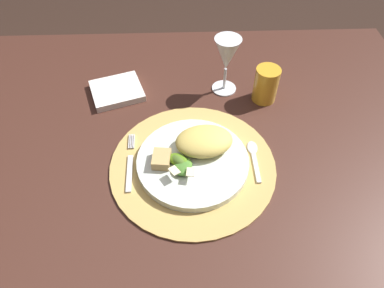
# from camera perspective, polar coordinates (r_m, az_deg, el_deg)

# --- Properties ---
(ground_plane) EXTENTS (6.00, 6.00, 0.00)m
(ground_plane) POSITION_cam_1_polar(r_m,az_deg,el_deg) (1.51, 0.27, -17.71)
(ground_plane) COLOR #312019
(dining_table) EXTENTS (1.30, 0.94, 0.75)m
(dining_table) POSITION_cam_1_polar(r_m,az_deg,el_deg) (0.98, 0.40, -3.65)
(dining_table) COLOR #43251C
(dining_table) RESTS_ON ground
(placemat) EXTENTS (0.38, 0.38, 0.01)m
(placemat) POSITION_cam_1_polar(r_m,az_deg,el_deg) (0.81, 0.13, -3.48)
(placemat) COLOR tan
(placemat) RESTS_ON dining_table
(dinner_plate) EXTENTS (0.26, 0.26, 0.02)m
(dinner_plate) POSITION_cam_1_polar(r_m,az_deg,el_deg) (0.80, 0.13, -2.94)
(dinner_plate) COLOR silver
(dinner_plate) RESTS_ON placemat
(pasta_serving) EXTENTS (0.14, 0.11, 0.04)m
(pasta_serving) POSITION_cam_1_polar(r_m,az_deg,el_deg) (0.80, 2.01, 0.50)
(pasta_serving) COLOR #DFC35D
(pasta_serving) RESTS_ON dinner_plate
(salad_greens) EXTENTS (0.07, 0.08, 0.03)m
(salad_greens) POSITION_cam_1_polar(r_m,az_deg,el_deg) (0.77, -1.91, -3.23)
(salad_greens) COLOR #4A7F29
(salad_greens) RESTS_ON dinner_plate
(bread_piece) EXTENTS (0.04, 0.05, 0.02)m
(bread_piece) POSITION_cam_1_polar(r_m,az_deg,el_deg) (0.78, -5.05, -2.49)
(bread_piece) COLOR tan
(bread_piece) RESTS_ON dinner_plate
(fork) EXTENTS (0.02, 0.17, 0.00)m
(fork) POSITION_cam_1_polar(r_m,az_deg,el_deg) (0.81, -10.16, -3.34)
(fork) COLOR silver
(fork) RESTS_ON placemat
(spoon) EXTENTS (0.02, 0.12, 0.01)m
(spoon) POSITION_cam_1_polar(r_m,az_deg,el_deg) (0.83, 10.10, -1.66)
(spoon) COLOR silver
(spoon) RESTS_ON placemat
(napkin) EXTENTS (0.17, 0.16, 0.02)m
(napkin) POSITION_cam_1_polar(r_m,az_deg,el_deg) (1.00, -12.26, 8.54)
(napkin) COLOR white
(napkin) RESTS_ON dining_table
(wine_glass) EXTENTS (0.07, 0.07, 0.16)m
(wine_glass) POSITION_cam_1_polar(r_m,az_deg,el_deg) (0.94, 5.75, 14.22)
(wine_glass) COLOR silver
(wine_glass) RESTS_ON dining_table
(amber_tumbler) EXTENTS (0.07, 0.07, 0.10)m
(amber_tumbler) POSITION_cam_1_polar(r_m,az_deg,el_deg) (0.96, 12.08, 9.55)
(amber_tumbler) COLOR gold
(amber_tumbler) RESTS_ON dining_table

